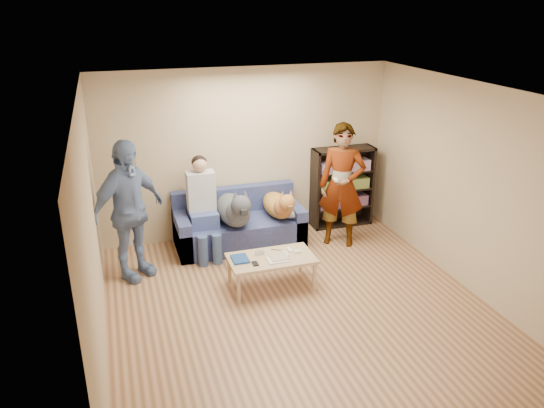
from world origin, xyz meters
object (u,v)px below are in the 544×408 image
object	(u,v)px
person_standing_right	(342,185)
camera_silver	(260,253)
sofa	(239,226)
dog_tan	(279,205)
dog_gray	(234,209)
coffee_table	(271,260)
bookshelf	(342,185)
person_seated	(203,203)
notebook_blue	(240,259)
person_standing_left	(128,211)

from	to	relation	value
person_standing_right	camera_silver	world-z (taller)	person_standing_right
sofa	dog_tan	bearing A→B (deg)	-15.63
dog_gray	dog_tan	size ratio (longest dim) A/B	1.11
coffee_table	bookshelf	world-z (taller)	bookshelf
person_seated	dog_gray	distance (m)	0.46
coffee_table	dog_gray	bearing A→B (deg)	99.78
notebook_blue	dog_tan	world-z (taller)	dog_tan
dog_gray	bookshelf	bearing A→B (deg)	13.85
bookshelf	dog_tan	bearing A→B (deg)	-161.70
person_standing_left	bookshelf	size ratio (longest dim) A/B	1.46
notebook_blue	person_seated	size ratio (longest dim) A/B	0.18
sofa	person_standing_left	bearing A→B (deg)	-160.52
notebook_blue	dog_tan	size ratio (longest dim) A/B	0.23
notebook_blue	bookshelf	distance (m)	2.64
notebook_blue	sofa	bearing A→B (deg)	76.79
sofa	bookshelf	world-z (taller)	bookshelf
sofa	person_seated	world-z (taller)	person_seated
dog_tan	camera_silver	bearing A→B (deg)	-119.62
person_seated	camera_silver	bearing A→B (deg)	-65.65
camera_silver	sofa	bearing A→B (deg)	88.49
notebook_blue	camera_silver	bearing A→B (deg)	14.04
person_standing_right	dog_gray	distance (m)	1.63
dog_gray	coffee_table	xyz separation A→B (m)	(0.20, -1.15, -0.29)
person_standing_right	bookshelf	distance (m)	0.79
coffee_table	bookshelf	size ratio (longest dim) A/B	0.85
person_standing_left	dog_tan	distance (m)	2.25
person_standing_right	person_seated	xyz separation A→B (m)	(-2.03, 0.31, -0.16)
person_standing_right	person_standing_left	bearing A→B (deg)	-147.15
notebook_blue	sofa	world-z (taller)	sofa
dog_gray	bookshelf	size ratio (longest dim) A/B	0.98
person_standing_right	bookshelf	bearing A→B (deg)	95.01
camera_silver	coffee_table	world-z (taller)	camera_silver
coffee_table	bookshelf	bearing A→B (deg)	43.38
person_standing_right	person_standing_left	xyz separation A→B (m)	(-3.07, -0.13, 0.02)
person_standing_left	camera_silver	xyz separation A→B (m)	(1.56, -0.70, -0.50)
coffee_table	person_seated	bearing A→B (deg)	116.78
person_seated	dog_gray	size ratio (longest dim) A/B	1.15
camera_silver	person_seated	xyz separation A→B (m)	(-0.52, 1.14, 0.33)
sofa	notebook_blue	bearing A→B (deg)	-103.21
person_standing_left	person_seated	world-z (taller)	person_standing_left
person_standing_left	sofa	distance (m)	1.82
coffee_table	person_standing_left	bearing A→B (deg)	153.94
person_standing_left	dog_tan	bearing A→B (deg)	-25.05
person_standing_right	person_standing_left	size ratio (longest dim) A/B	0.98
sofa	dog_gray	bearing A→B (deg)	-115.13
notebook_blue	sofa	size ratio (longest dim) A/B	0.14
notebook_blue	camera_silver	xyz separation A→B (m)	(0.28, 0.07, 0.01)
dog_tan	person_seated	bearing A→B (deg)	178.04
person_standing_right	camera_silver	bearing A→B (deg)	-120.81
person_standing_left	bookshelf	xyz separation A→B (m)	(3.39, 0.80, -0.27)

